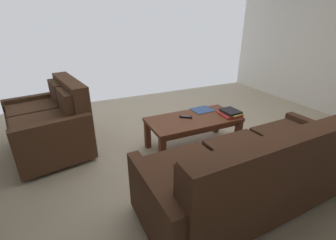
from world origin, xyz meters
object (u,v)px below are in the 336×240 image
Objects in this scene: loveseat_near at (52,123)px; tv_remote at (186,117)px; sofa_main at (256,172)px; coffee_table at (193,123)px; loose_magazine at (202,110)px; book_stack at (230,113)px.

loveseat_near reaches higher than tv_remote.
sofa_main is 13.37× the size of tv_remote.
loveseat_near is at bearing -49.23° from sofa_main.
loveseat_near is 1.13× the size of coffee_table.
loveseat_near is 1.69m from tv_remote.
loose_magazine is (-1.89, 0.52, 0.05)m from loveseat_near.
loose_magazine is (0.23, -0.30, -0.03)m from book_stack.
tv_remote is 0.55× the size of loose_magazine.
sofa_main is at bearing 91.89° from tv_remote.
book_stack is at bearing -117.15° from sofa_main.
loveseat_near is 4.48× the size of book_stack.
sofa_main is at bearing 87.82° from coffee_table.
loveseat_near reaches higher than book_stack.
loose_magazine reaches higher than coffee_table.
loveseat_near is at bearing -22.83° from tv_remote.
tv_remote is 0.36m from loose_magazine.
book_stack is 0.59m from tv_remote.
loose_magazine is at bearing -142.56° from coffee_table.
loose_magazine is (-0.25, -0.19, 0.07)m from coffee_table.
sofa_main is at bearing 62.85° from book_stack.
book_stack is at bearing 34.37° from loose_magazine.
sofa_main is 2.44m from loveseat_near.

